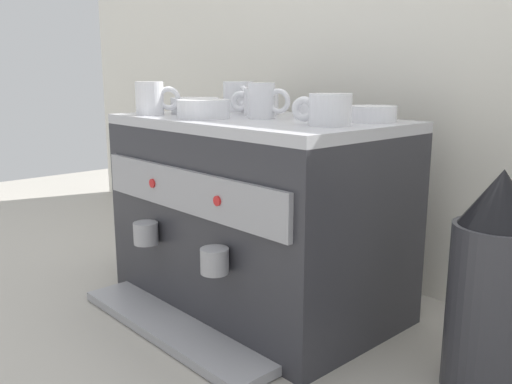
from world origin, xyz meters
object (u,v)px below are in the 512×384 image
at_px(ceramic_bowl_2, 204,109).
at_px(ceramic_bowl_3, 195,106).
at_px(ceramic_cup_1, 328,109).
at_px(ceramic_cup_2, 152,98).
at_px(ceramic_bowl_0, 372,114).
at_px(ceramic_cup_4, 259,102).
at_px(ceramic_cup_3, 239,96).
at_px(espresso_machine, 255,214).
at_px(ceramic_bowl_1, 316,110).
at_px(milk_pitcher, 159,231).
at_px(ceramic_cup_0, 263,101).
at_px(coffee_grinder, 493,288).

relative_size(ceramic_bowl_2, ceramic_bowl_3, 0.97).
bearing_deg(ceramic_cup_1, ceramic_cup_2, -167.58).
xyz_separation_m(ceramic_cup_2, ceramic_bowl_0, (0.48, 0.23, -0.02)).
bearing_deg(ceramic_cup_4, ceramic_cup_3, 160.21).
relative_size(espresso_machine, ceramic_bowl_1, 6.39).
bearing_deg(ceramic_cup_1, espresso_machine, 174.36).
relative_size(ceramic_bowl_3, milk_pitcher, 0.79).
bearing_deg(espresso_machine, milk_pitcher, 177.52).
xyz_separation_m(ceramic_bowl_1, milk_pitcher, (-0.54, -0.09, -0.39)).
bearing_deg(ceramic_bowl_0, ceramic_cup_1, -93.89).
distance_m(ceramic_bowl_1, milk_pitcher, 0.67).
height_order(ceramic_cup_0, ceramic_cup_4, ceramic_cup_0).
bearing_deg(ceramic_bowl_3, ceramic_cup_4, 29.30).
distance_m(espresso_machine, ceramic_bowl_0, 0.36).
xyz_separation_m(espresso_machine, coffee_grinder, (0.55, 0.05, -0.03)).
distance_m(ceramic_cup_0, ceramic_cup_2, 0.29).
relative_size(ceramic_cup_0, ceramic_bowl_2, 0.84).
bearing_deg(ceramic_bowl_2, ceramic_cup_1, 13.61).
height_order(ceramic_cup_0, ceramic_bowl_1, ceramic_cup_0).
bearing_deg(ceramic_cup_1, milk_pitcher, 176.45).
height_order(ceramic_cup_1, ceramic_bowl_0, ceramic_cup_1).
height_order(ceramic_cup_1, ceramic_cup_2, ceramic_cup_2).
xyz_separation_m(ceramic_bowl_3, coffee_grinder, (0.75, 0.07, -0.28)).
distance_m(ceramic_cup_2, ceramic_bowl_1, 0.40).
bearing_deg(coffee_grinder, ceramic_bowl_0, 169.12).
xyz_separation_m(ceramic_cup_1, ceramic_cup_3, (-0.42, 0.14, 0.01)).
relative_size(ceramic_bowl_1, coffee_grinder, 0.26).
distance_m(ceramic_cup_0, ceramic_bowl_0, 0.24).
xyz_separation_m(espresso_machine, ceramic_cup_4, (-0.06, 0.07, 0.26)).
bearing_deg(ceramic_cup_2, ceramic_cup_4, 47.66).
relative_size(ceramic_bowl_0, milk_pitcher, 0.65).
bearing_deg(milk_pitcher, coffee_grinder, 1.69).
xyz_separation_m(ceramic_cup_0, ceramic_bowl_0, (0.21, 0.11, -0.02)).
height_order(ceramic_cup_1, ceramic_bowl_1, ceramic_cup_1).
bearing_deg(ceramic_bowl_2, ceramic_bowl_1, 54.40).
height_order(ceramic_cup_3, ceramic_bowl_2, ceramic_cup_3).
relative_size(espresso_machine, ceramic_bowl_3, 5.48).
relative_size(ceramic_bowl_2, coffee_grinder, 0.30).
relative_size(ceramic_cup_0, ceramic_bowl_3, 0.81).
height_order(ceramic_cup_2, ceramic_cup_3, ceramic_cup_2).
relative_size(espresso_machine, ceramic_cup_4, 5.92).
distance_m(ceramic_cup_3, ceramic_bowl_2, 0.24).
height_order(espresso_machine, ceramic_bowl_0, ceramic_bowl_0).
distance_m(espresso_machine, ceramic_cup_2, 0.37).
xyz_separation_m(espresso_machine, ceramic_bowl_3, (-0.20, -0.02, 0.25)).
relative_size(espresso_machine, coffee_grinder, 1.69).
relative_size(ceramic_bowl_0, ceramic_bowl_1, 0.95).
distance_m(ceramic_cup_1, ceramic_cup_2, 0.48).
distance_m(ceramic_bowl_3, coffee_grinder, 0.81).
relative_size(espresso_machine, ceramic_bowl_0, 6.69).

